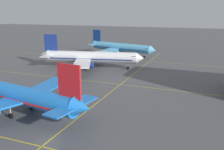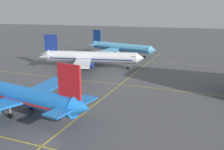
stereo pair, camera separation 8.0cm
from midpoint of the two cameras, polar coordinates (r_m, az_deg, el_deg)
ground_plane at (r=41.84m, az=-14.29°, el=-14.46°), size 600.00×600.00×0.00m
airliner_front_gate at (r=53.07m, az=-21.50°, el=-4.09°), size 37.26×31.82×11.60m
airliner_second_row at (r=89.36m, az=-5.06°, el=4.19°), size 38.23×32.47×11.96m
airliner_third_row at (r=115.52m, az=1.91°, el=6.45°), size 35.99×30.64×11.32m
taxiway_markings at (r=69.56m, az=1.99°, el=-2.20°), size 160.27×117.36×0.01m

